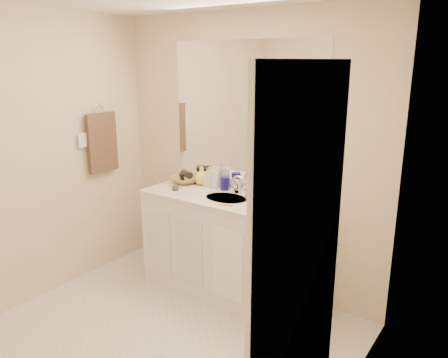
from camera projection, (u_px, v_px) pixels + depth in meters
floor at (145, 351)px, 3.09m from camera, size 2.60×2.60×0.00m
wall_back at (245, 154)px, 3.80m from camera, size 2.60×0.02×2.40m
wall_left at (22, 163)px, 3.50m from camera, size 0.02×2.60×2.40m
wall_right at (330, 235)px, 2.06m from camera, size 0.02×2.60×2.40m
vanity_cabinet at (227, 247)px, 3.79m from camera, size 1.50×0.55×0.85m
countertop at (227, 199)px, 3.67m from camera, size 1.52×0.57×0.03m
backsplash at (244, 186)px, 3.86m from camera, size 1.52×0.03×0.08m
sink_basin at (226, 199)px, 3.66m from camera, size 0.37×0.37×0.02m
faucet at (238, 187)px, 3.78m from camera, size 0.02×0.02×0.11m
mirror at (246, 113)px, 3.70m from camera, size 1.48×0.01×1.20m
blue_mug at (225, 183)px, 3.87m from camera, size 0.09×0.09×0.12m
tan_cup at (250, 193)px, 3.62m from camera, size 0.08×0.08×0.10m
toothbrush at (251, 181)px, 3.59m from camera, size 0.01×0.04×0.21m
mouthwash_bottle at (265, 191)px, 3.55m from camera, size 0.09×0.09×0.17m
clear_pump_bottle at (292, 192)px, 3.49m from camera, size 0.09×0.09×0.19m
soap_dish at (266, 209)px, 3.36m from camera, size 0.13×0.12×0.01m
green_soap at (266, 207)px, 3.35m from camera, size 0.08×0.06×0.02m
orange_comb at (226, 205)px, 3.47m from camera, size 0.12×0.07×0.00m
dark_jar at (175, 188)px, 3.86m from camera, size 0.07×0.07×0.04m
soap_bottle_white at (215, 177)px, 3.93m from camera, size 0.08×0.09×0.20m
soap_bottle_cream at (209, 177)px, 3.96m from camera, size 0.09×0.09×0.18m
soap_bottle_yellow at (202, 175)px, 4.03m from camera, size 0.17×0.17×0.17m
wicker_basket at (185, 180)px, 4.09m from camera, size 0.33×0.33×0.06m
hair_dryer at (187, 174)px, 4.06m from camera, size 0.15×0.11×0.07m
towel_ring at (98, 110)px, 4.00m from camera, size 0.01×0.11×0.11m
hand_towel at (102, 143)px, 4.07m from camera, size 0.04×0.32×0.55m
switch_plate at (83, 140)px, 3.91m from camera, size 0.01×0.08×0.13m
door at (298, 299)px, 1.88m from camera, size 0.02×0.82×2.00m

